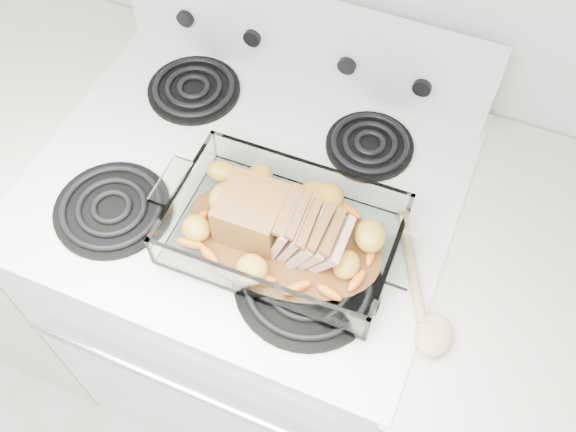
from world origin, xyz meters
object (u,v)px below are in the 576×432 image
at_px(electric_range, 256,287).
at_px(counter_left, 32,204).
at_px(counter_right, 523,393).
at_px(pork_roast, 272,221).
at_px(baking_dish, 283,234).

bearing_deg(electric_range, counter_left, -179.90).
relative_size(counter_right, pork_roast, 4.19).
relative_size(electric_range, counter_left, 1.20).
height_order(electric_range, pork_roast, electric_range).
relative_size(counter_left, pork_roast, 4.19).
distance_m(baking_dish, pork_roast, 0.04).
relative_size(baking_dish, pork_roast, 1.72).
xyz_separation_m(electric_range, counter_right, (0.66, -0.00, -0.02)).
height_order(electric_range, counter_right, electric_range).
bearing_deg(pork_roast, baking_dish, 20.59).
bearing_deg(counter_left, counter_right, 0.00).
xyz_separation_m(counter_left, counter_right, (1.33, 0.00, 0.00)).
bearing_deg(baking_dish, electric_range, 138.47).
distance_m(electric_range, counter_left, 0.67).
distance_m(counter_left, pork_roast, 0.93).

